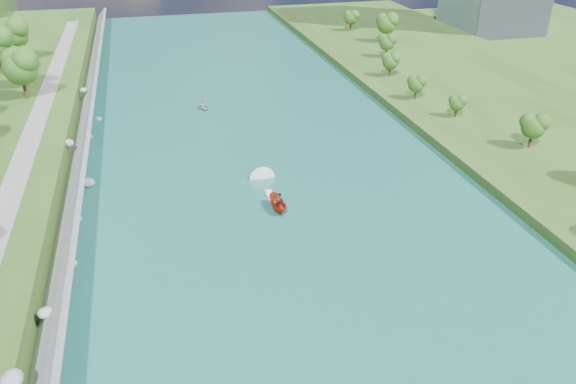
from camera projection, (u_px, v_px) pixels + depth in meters
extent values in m
plane|color=#2D5119|center=(307.00, 253.00, 62.74)|extent=(260.00, 260.00, 0.00)
cube|color=#185D50|center=(267.00, 175.00, 79.74)|extent=(55.00, 240.00, 0.10)
cube|color=#2D5119|center=(566.00, 136.00, 90.45)|extent=(44.00, 240.00, 1.50)
cube|color=slate|center=(74.00, 185.00, 73.14)|extent=(3.54, 236.00, 4.05)
ellipsoid|color=gray|center=(12.00, 379.00, 42.07)|extent=(1.66, 2.01, 1.20)
ellipsoid|color=gray|center=(46.00, 313.00, 50.79)|extent=(1.56, 1.31, 0.94)
ellipsoid|color=gray|center=(72.00, 264.00, 59.29)|extent=(1.01, 1.29, 0.58)
ellipsoid|color=gray|center=(78.00, 219.00, 67.59)|extent=(0.97, 0.90, 0.57)
ellipsoid|color=gray|center=(88.00, 183.00, 76.52)|extent=(1.75, 1.89, 1.23)
ellipsoid|color=gray|center=(69.00, 143.00, 82.39)|extent=(1.48, 1.34, 1.17)
ellipsoid|color=gray|center=(87.00, 137.00, 89.64)|extent=(1.58, 1.29, 1.12)
ellipsoid|color=gray|center=(98.00, 119.00, 98.86)|extent=(1.23, 1.49, 0.82)
ellipsoid|color=gray|center=(84.00, 90.00, 105.47)|extent=(1.41, 1.51, 0.84)
cube|color=gray|center=(16.00, 179.00, 70.83)|extent=(3.00, 200.00, 0.10)
ellipsoid|color=#285416|center=(20.00, 69.00, 95.99)|extent=(6.28, 6.28, 10.46)
ellipsoid|color=#285416|center=(22.00, 63.00, 102.01)|extent=(5.37, 5.37, 8.94)
ellipsoid|color=#285416|center=(13.00, 35.00, 117.11)|extent=(6.58, 6.58, 10.96)
ellipsoid|color=#285416|center=(533.00, 128.00, 83.14)|extent=(3.84, 3.84, 6.41)
ellipsoid|color=#285416|center=(457.00, 104.00, 95.02)|extent=(2.74, 2.74, 4.56)
ellipsoid|color=#285416|center=(416.00, 85.00, 102.93)|extent=(3.26, 3.26, 5.43)
ellipsoid|color=#285416|center=(391.00, 62.00, 115.48)|extent=(3.55, 3.55, 5.92)
ellipsoid|color=#285416|center=(387.00, 43.00, 128.72)|extent=(3.83, 3.83, 6.39)
ellipsoid|color=#285416|center=(387.00, 25.00, 141.19)|extent=(5.15, 5.15, 8.58)
ellipsoid|color=#285416|center=(351.00, 19.00, 152.97)|extent=(3.95, 3.95, 6.58)
imported|color=#AF230E|center=(277.00, 204.00, 70.60)|extent=(1.94, 4.46, 1.68)
imported|color=#66605B|center=(275.00, 203.00, 69.99)|extent=(0.70, 0.52, 1.77)
imported|color=#66605B|center=(280.00, 199.00, 70.99)|extent=(1.00, 0.94, 1.63)
cube|color=white|center=(272.00, 198.00, 73.54)|extent=(0.90, 5.00, 0.06)
imported|color=gray|center=(203.00, 107.00, 103.42)|extent=(2.70, 3.38, 0.62)
imported|color=#66605B|center=(203.00, 104.00, 103.11)|extent=(0.80, 0.68, 1.40)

